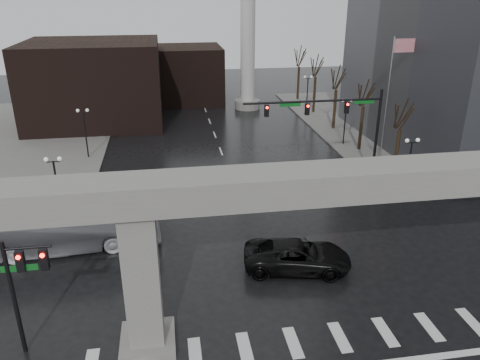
{
  "coord_description": "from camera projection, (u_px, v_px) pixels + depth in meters",
  "views": [
    {
      "loc": [
        -5.45,
        -18.42,
        16.16
      ],
      "look_at": [
        -0.99,
        9.22,
        4.5
      ],
      "focal_mm": 35.0,
      "sensor_mm": 36.0,
      "label": 1
    }
  ],
  "objects": [
    {
      "name": "tree_right_3",
      "position": [
        315.0,
        91.0,
        63.09
      ],
      "size": [
        1.11,
        1.66,
        8.02
      ],
      "color": "black",
      "rests_on": "ground"
    },
    {
      "name": "tree_right_2",
      "position": [
        335.0,
        106.0,
        55.82
      ],
      "size": [
        1.1,
        1.63,
        7.85
      ],
      "color": "black",
      "rests_on": "ground"
    },
    {
      "name": "lamp_left_0",
      "position": [
        56.0,
        179.0,
        33.24
      ],
      "size": [
        1.22,
        0.32,
        5.11
      ],
      "color": "black",
      "rests_on": "ground"
    },
    {
      "name": "flagpole_assembly",
      "position": [
        392.0,
        87.0,
        43.21
      ],
      "size": [
        2.06,
        0.12,
        12.0
      ],
      "color": "silver",
      "rests_on": "ground"
    },
    {
      "name": "lamp_left_2",
      "position": [
        100.0,
        95.0,
        58.76
      ],
      "size": [
        1.22,
        0.32,
        5.11
      ],
      "color": "black",
      "rests_on": "ground"
    },
    {
      "name": "city_bus",
      "position": [
        57.0,
        224.0,
        30.42
      ],
      "size": [
        13.34,
        3.85,
        3.67
      ],
      "primitive_type": "imported",
      "rotation": [
        0.0,
        0.0,
        1.63
      ],
      "color": "silver",
      "rests_on": "ground"
    },
    {
      "name": "lamp_right_0",
      "position": [
        410.0,
        158.0,
        37.21
      ],
      "size": [
        1.22,
        0.32,
        5.11
      ],
      "color": "black",
      "rests_on": "ground"
    },
    {
      "name": "signal_left_pole",
      "position": [
        23.0,
        278.0,
        20.89
      ],
      "size": [
        2.3,
        0.3,
        6.0
      ],
      "color": "black",
      "rests_on": "ground"
    },
    {
      "name": "elevated_guideway",
      "position": [
        321.0,
        205.0,
        21.34
      ],
      "size": [
        48.0,
        2.6,
        8.7
      ],
      "color": "gray",
      "rests_on": "ground"
    },
    {
      "name": "tree_right_0",
      "position": [
        397.0,
        149.0,
        41.29
      ],
      "size": [
        1.09,
        1.58,
        7.5
      ],
      "color": "black",
      "rests_on": "ground"
    },
    {
      "name": "signal_mast_arm",
      "position": [
        337.0,
        116.0,
        40.02
      ],
      "size": [
        12.12,
        0.43,
        8.0
      ],
      "color": "black",
      "rests_on": "ground"
    },
    {
      "name": "ground",
      "position": [
        288.0,
        329.0,
        23.8
      ],
      "size": [
        160.0,
        160.0,
        0.0
      ],
      "primitive_type": "plane",
      "color": "black",
      "rests_on": "ground"
    },
    {
      "name": "lamp_left_1",
      "position": [
        84.0,
        125.0,
        46.0
      ],
      "size": [
        1.22,
        0.32,
        5.11
      ],
      "color": "black",
      "rests_on": "ground"
    },
    {
      "name": "tree_right_4",
      "position": [
        299.0,
        80.0,
        70.35
      ],
      "size": [
        1.12,
        1.69,
        8.19
      ],
      "color": "black",
      "rests_on": "ground"
    },
    {
      "name": "lamp_right_2",
      "position": [
        308.0,
        88.0,
        62.73
      ],
      "size": [
        1.22,
        0.32,
        5.11
      ],
      "color": "black",
      "rests_on": "ground"
    },
    {
      "name": "sidewalk_ne",
      "position": [
        413.0,
        120.0,
        60.4
      ],
      "size": [
        28.0,
        36.0,
        0.15
      ],
      "primitive_type": "cube",
      "color": "slate",
      "rests_on": "ground"
    },
    {
      "name": "pickup_truck",
      "position": [
        297.0,
        256.0,
        28.53
      ],
      "size": [
        7.0,
        4.27,
        1.81
      ],
      "primitive_type": "imported",
      "rotation": [
        0.0,
        0.0,
        1.37
      ],
      "color": "black",
      "rests_on": "ground"
    },
    {
      "name": "building_far_left",
      "position": [
        95.0,
        83.0,
        58.1
      ],
      "size": [
        16.0,
        14.0,
        10.0
      ],
      "primitive_type": "cube",
      "color": "black",
      "rests_on": "ground"
    },
    {
      "name": "tree_right_1",
      "position": [
        362.0,
        124.0,
        48.55
      ],
      "size": [
        1.09,
        1.61,
        7.67
      ],
      "color": "black",
      "rests_on": "ground"
    },
    {
      "name": "smokestack",
      "position": [
        248.0,
        9.0,
        61.48
      ],
      "size": [
        3.6,
        3.6,
        30.0
      ],
      "color": "beige",
      "rests_on": "ground"
    },
    {
      "name": "lamp_right_1",
      "position": [
        346.0,
        114.0,
        49.97
      ],
      "size": [
        1.22,
        0.32,
        5.11
      ],
      "color": "black",
      "rests_on": "ground"
    },
    {
      "name": "building_far_mid",
      "position": [
        187.0,
        74.0,
        69.36
      ],
      "size": [
        10.0,
        10.0,
        8.0
      ],
      "primitive_type": "cube",
      "color": "black",
      "rests_on": "ground"
    }
  ]
}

